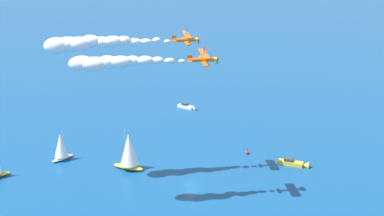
% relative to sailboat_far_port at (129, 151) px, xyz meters
% --- Properties ---
extents(ground_plane, '(2000.00, 2000.00, 0.00)m').
position_rel_sailboat_far_port_xyz_m(ground_plane, '(14.52, 12.88, -5.33)').
color(ground_plane, navy).
extents(sailboat_far_port, '(7.86, 8.49, 11.68)m').
position_rel_sailboat_far_port_xyz_m(sailboat_far_port, '(0.00, 0.00, 0.00)').
color(sailboat_far_port, gold).
rests_on(sailboat_far_port, ground_plane).
extents(motorboat_far_stbd, '(7.24, 8.03, 2.50)m').
position_rel_sailboat_far_port_xyz_m(motorboat_far_stbd, '(12.09, 44.26, -4.66)').
color(motorboat_far_stbd, gold).
rests_on(motorboat_far_stbd, ground_plane).
extents(motorboat_inshore, '(8.40, 6.54, 2.49)m').
position_rel_sailboat_far_port_xyz_m(motorboat_inshore, '(-50.28, 33.17, -4.66)').
color(motorboat_inshore, white).
rests_on(motorboat_inshore, ground_plane).
extents(sailboat_trailing, '(5.58, 6.94, 9.04)m').
position_rel_sailboat_far_port_xyz_m(sailboat_trailing, '(-12.59, -17.20, -1.21)').
color(sailboat_trailing, white).
rests_on(sailboat_trailing, ground_plane).
extents(marker_buoy, '(1.10, 1.10, 2.10)m').
position_rel_sailboat_far_port_xyz_m(marker_buoy, '(0.09, 35.37, -4.94)').
color(marker_buoy, red).
rests_on(marker_buoy, ground_plane).
extents(biplane_lead, '(7.48, 6.95, 3.65)m').
position_rel_sailboat_far_port_xyz_m(biplane_lead, '(6.91, 14.32, 30.64)').
color(biplane_lead, orange).
extents(wingwalker_lead, '(0.92, 0.26, 1.78)m').
position_rel_sailboat_far_port_xyz_m(wingwalker_lead, '(7.20, 14.29, 32.81)').
color(wingwalker_lead, '#1E4CB2').
extents(smoke_trail_lead, '(7.29, 30.48, 4.78)m').
position_rel_sailboat_far_port_xyz_m(smoke_trail_lead, '(3.36, -10.48, 30.27)').
color(smoke_trail_lead, white).
extents(biplane_wingman, '(7.48, 6.95, 3.65)m').
position_rel_sailboat_far_port_xyz_m(biplane_wingman, '(22.44, 13.27, 28.50)').
color(biplane_wingman, orange).
extents(wingwalker_wingman, '(0.92, 0.26, 1.78)m').
position_rel_sailboat_far_port_xyz_m(wingwalker_wingman, '(22.72, 13.24, 30.67)').
color(wingwalker_wingman, red).
extents(smoke_trail_wingman, '(6.80, 24.77, 3.73)m').
position_rel_sailboat_far_port_xyz_m(smoke_trail_wingman, '(19.17, -7.42, 28.35)').
color(smoke_trail_wingman, white).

